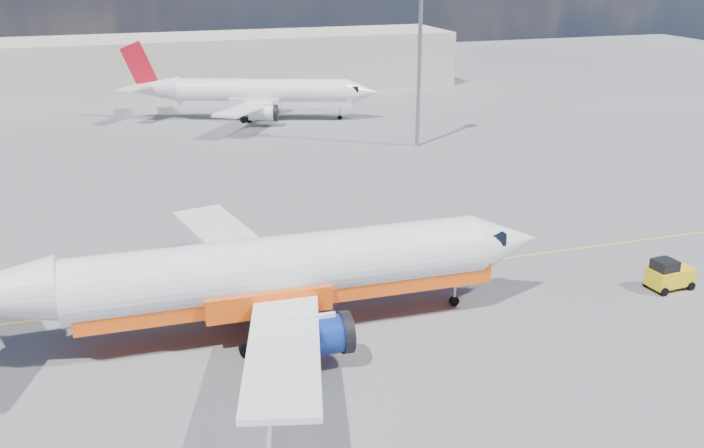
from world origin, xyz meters
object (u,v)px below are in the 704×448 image
object	(u,v)px
second_jet	(255,94)
gse_tug	(669,275)
main_jet	(262,274)
traffic_cone	(257,293)

from	to	relation	value
second_jet	gse_tug	bearing A→B (deg)	-56.87
main_jet	gse_tug	size ratio (longest dim) A/B	11.88
main_jet	traffic_cone	size ratio (longest dim) A/B	53.84
second_jet	main_jet	bearing A→B (deg)	-81.71
main_jet	second_jet	world-z (taller)	main_jet
second_jet	traffic_cone	bearing A→B (deg)	-82.09
main_jet	gse_tug	xyz separation A→B (m)	(25.18, -2.11, -2.56)
second_jet	gse_tug	world-z (taller)	second_jet
second_jet	traffic_cone	distance (m)	52.59
gse_tug	main_jet	bearing A→B (deg)	170.31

